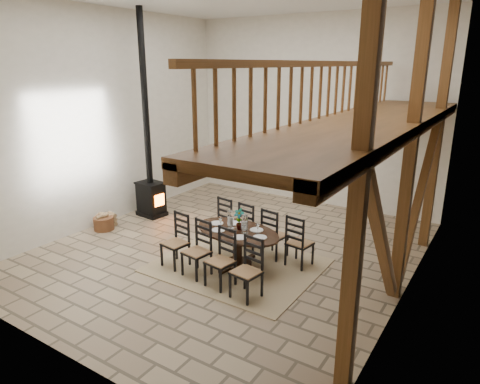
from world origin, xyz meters
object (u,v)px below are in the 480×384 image
Objects in this scene: dining_table at (237,248)px; wood_stove at (150,173)px; log_basket at (104,223)px; log_stack at (107,220)px.

wood_stove reaches higher than dining_table.
log_basket is at bearing -169.77° from dining_table.
dining_table reaches higher than log_basket.
wood_stove is 1.55m from log_stack.
wood_stove reaches higher than log_basket.
log_stack is at bearing -172.58° from dining_table.
log_stack is (-3.79, 0.06, -0.22)m from dining_table.
wood_stove is 10.72× the size of log_basket.
dining_table is at bearing -13.65° from wood_stove.
log_stack is at bearing 121.47° from log_basket.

